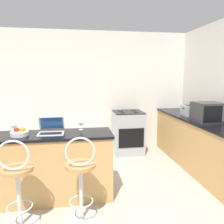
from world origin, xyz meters
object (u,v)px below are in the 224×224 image
at_px(toaster, 189,110).
at_px(stove_range, 128,132).
at_px(bar_stool_far, 81,182).
at_px(bar_stool_near, 18,187).
at_px(wine_glass_short, 81,123).
at_px(microwave, 208,112).
at_px(fruit_bowl, 19,133).
at_px(laptop, 51,129).
at_px(wine_glass_tall, 14,125).

height_order(toaster, stove_range, toaster).
distance_m(bar_stool_far, toaster, 2.62).
xyz_separation_m(bar_stool_near, wine_glass_short, (0.70, 0.70, 0.52)).
bearing_deg(wine_glass_short, microwave, 6.51).
height_order(bar_stool_far, microwave, microwave).
relative_size(bar_stool_near, bar_stool_far, 1.00).
bearing_deg(wine_glass_short, fruit_bowl, -167.12).
distance_m(laptop, wine_glass_short, 0.41).
distance_m(bar_stool_near, microwave, 2.99).
xyz_separation_m(bar_stool_far, laptop, (-0.37, 0.60, 0.48)).
relative_size(microwave, wine_glass_tall, 3.03).
bearing_deg(bar_stool_near, fruit_bowl, 98.69).
distance_m(bar_stool_near, wine_glass_short, 1.12).
relative_size(laptop, toaster, 1.15).
bearing_deg(bar_stool_far, wine_glass_short, 87.85).
bearing_deg(toaster, wine_glass_short, -158.87).
bearing_deg(microwave, fruit_bowl, -171.73).
xyz_separation_m(bar_stool_near, stove_range, (1.72, 2.15, -0.03)).
bearing_deg(bar_stool_near, microwave, 18.73).
xyz_separation_m(toaster, wine_glass_tall, (-2.94, -0.84, 0.01)).
height_order(bar_stool_near, laptop, laptop).
height_order(bar_stool_far, stove_range, bar_stool_far).
distance_m(microwave, wine_glass_short, 2.10).
height_order(bar_stool_near, fruit_bowl, bar_stool_near).
distance_m(bar_stool_far, wine_glass_short, 0.88).
height_order(laptop, wine_glass_short, laptop).
distance_m(laptop, microwave, 2.50).
relative_size(laptop, fruit_bowl, 1.48).
height_order(laptop, wine_glass_tall, laptop).
distance_m(fruit_bowl, wine_glass_tall, 0.18).
bearing_deg(bar_stool_far, stove_range, 64.05).
height_order(bar_stool_far, wine_glass_short, wine_glass_short).
bearing_deg(bar_stool_near, stove_range, 51.41).
distance_m(toaster, wine_glass_tall, 3.05).
distance_m(wine_glass_short, wine_glass_tall, 0.88).
xyz_separation_m(stove_range, wine_glass_short, (-1.02, -1.45, 0.55)).
distance_m(laptop, wine_glass_tall, 0.49).
bearing_deg(wine_glass_short, bar_stool_near, -134.68).
height_order(bar_stool_near, wine_glass_short, wine_glass_short).
distance_m(stove_range, fruit_bowl, 2.47).
height_order(fruit_bowl, wine_glass_tall, wine_glass_tall).
bearing_deg(stove_range, fruit_bowl, -137.88).
relative_size(wine_glass_short, fruit_bowl, 0.64).
bearing_deg(laptop, toaster, 20.19).
relative_size(laptop, stove_range, 0.36).
bearing_deg(toaster, bar_stool_far, -144.26).
xyz_separation_m(bar_stool_far, fruit_bowl, (-0.75, 0.53, 0.46)).
relative_size(bar_stool_far, toaster, 3.57).
distance_m(toaster, stove_range, 1.34).
bearing_deg(bar_stool_far, microwave, 24.07).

